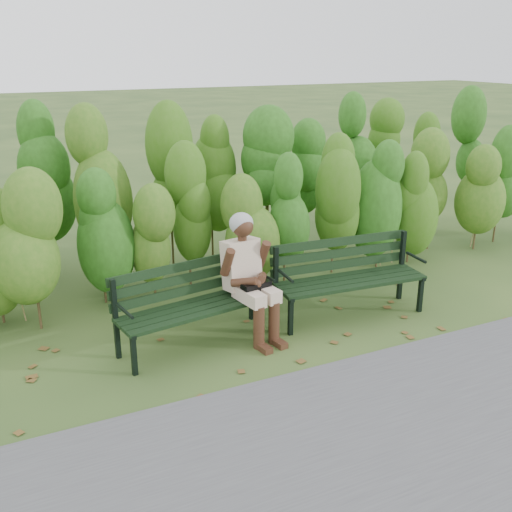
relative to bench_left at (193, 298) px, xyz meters
name	(u,v)px	position (x,y,z in m)	size (l,w,h in m)	color
ground	(270,329)	(0.84, -0.10, -0.50)	(80.00, 80.00, 0.00)	#2D461E
footpath	(395,440)	(0.84, -2.30, -0.49)	(60.00, 2.50, 0.01)	#474749
hedge_band	(206,185)	(0.84, 1.76, 0.76)	(11.04, 1.67, 2.42)	#47381E
leaf_litter	(299,327)	(1.16, -0.20, -0.49)	(5.69, 2.25, 0.01)	brown
bench_left	(193,298)	(0.00, 0.00, 0.00)	(1.75, 0.80, 0.84)	black
bench_right	(346,271)	(1.84, -0.07, 0.02)	(1.78, 0.70, 0.87)	black
seated_woman	(249,270)	(0.59, -0.09, 0.24)	(0.57, 0.84, 1.33)	beige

